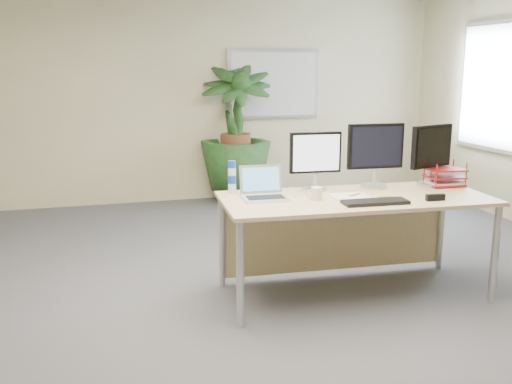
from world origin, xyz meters
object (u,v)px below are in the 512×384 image
object	(u,v)px
desk	(349,214)
monitor_left	(315,157)
monitor_right	(375,151)
floor_plant	(236,146)
laptop	(263,190)

from	to	relation	value
desk	monitor_left	bearing A→B (deg)	138.78
monitor_left	monitor_right	distance (m)	0.52
floor_plant	monitor_left	bearing A→B (deg)	-91.60
monitor_right	monitor_left	bearing A→B (deg)	175.25
desk	monitor_left	distance (m)	0.53
laptop	monitor_right	bearing A→B (deg)	5.99
monitor_left	floor_plant	bearing A→B (deg)	88.40
monitor_right	laptop	world-z (taller)	monitor_right
floor_plant	monitor_right	world-z (taller)	floor_plant
floor_plant	monitor_left	world-z (taller)	floor_plant
monitor_right	laptop	distance (m)	1.03
floor_plant	monitor_left	distance (m)	3.07
monitor_left	monitor_right	xyz separation A→B (m)	(0.51, -0.04, 0.03)
floor_plant	monitor_left	xyz separation A→B (m)	(-0.09, -3.06, 0.33)
monitor_right	laptop	size ratio (longest dim) A/B	1.52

